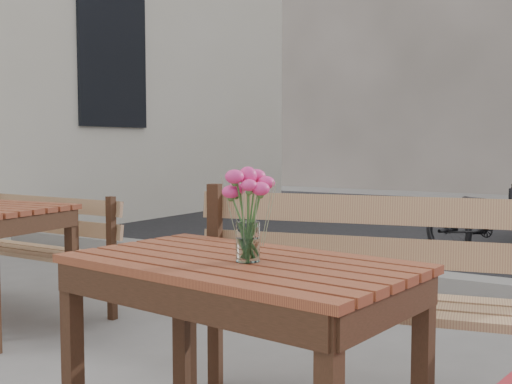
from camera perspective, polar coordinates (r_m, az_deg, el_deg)
main_table at (r=2.16m, az=-1.47°, el=-9.03°), size 1.21×0.79×0.71m
main_bench at (r=2.61m, az=9.75°, el=-7.31°), size 1.56×0.76×0.93m
main_vase at (r=2.07m, az=-0.73°, el=-0.97°), size 0.17×0.17×0.31m
second_bench at (r=4.43m, az=-18.63°, el=-3.85°), size 1.26×0.38×0.78m
bicycle at (r=5.99m, az=20.56°, el=-2.41°), size 1.65×1.18×0.82m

